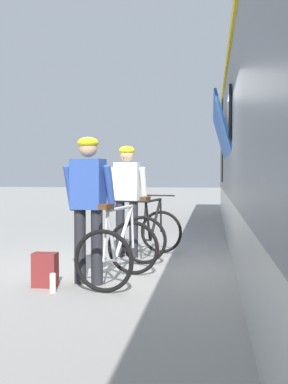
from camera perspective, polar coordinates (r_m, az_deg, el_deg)
name	(u,v)px	position (r m, az deg, el deg)	size (l,w,h in m)	color
ground_plane	(141,266)	(7.08, -0.35, -8.64)	(80.00, 80.00, 0.00)	gray
cyclist_near_in_blue	(88,196)	(5.89, -6.49, -0.50)	(0.65, 0.38, 1.76)	#232328
cyclist_far_in_white	(127,191)	(7.76, -2.00, 0.15)	(0.63, 0.34, 1.76)	#232328
bicycle_near_silver	(119,250)	(5.96, -2.90, -6.76)	(0.88, 1.17, 0.99)	black
bicycle_far_black	(153,233)	(7.68, 1.02, -4.75)	(0.87, 1.17, 0.99)	black
backpack_on_platform	(45,270)	(5.91, -11.44, -8.87)	(0.28, 0.18, 0.40)	maroon
water_bottle_near_the_bikes	(157,250)	(7.91, 1.54, -6.80)	(0.07, 0.07, 0.19)	red
water_bottle_by_the_backpack	(53,283)	(5.64, -10.56, -10.35)	(0.07, 0.07, 0.22)	silver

